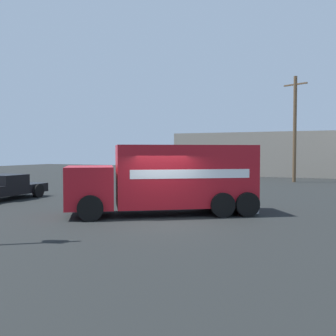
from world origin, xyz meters
The scene contains 5 objects.
ground_plane centered at (0.00, 0.00, 0.00)m, with size 100.00×100.00×0.00m, color black.
delivery_truck centered at (-0.69, 1.97, 1.52)m, with size 7.91×6.52×2.93m.
pickup_black centered at (-11.00, 2.52, 0.73)m, with size 2.28×5.22×1.38m.
utility_pole centered at (2.15, 21.96, 4.68)m, with size 2.05×1.02×9.08m.
building_backdrop centered at (-0.19, 30.67, 2.34)m, with size 23.02×6.00×4.68m, color gray.
Camera 1 is at (6.13, -13.08, 2.68)m, focal length 41.59 mm.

